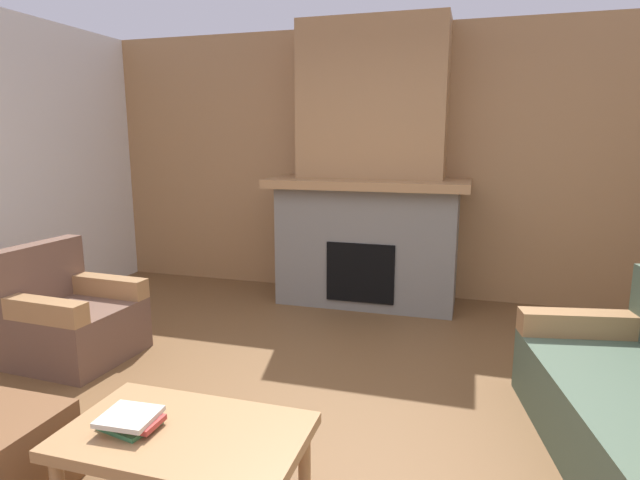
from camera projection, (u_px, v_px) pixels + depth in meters
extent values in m
plane|color=brown|center=(272.00, 442.00, 2.82)|extent=(9.00, 9.00, 0.00)
cube|color=#A87A4C|center=(377.00, 164.00, 5.38)|extent=(6.00, 0.12, 2.70)
cube|color=gray|center=(368.00, 245.00, 5.14)|extent=(1.70, 0.70, 1.15)
cube|color=black|center=(361.00, 272.00, 4.87)|extent=(0.64, 0.08, 0.56)
cube|color=#A87A4C|center=(368.00, 183.00, 4.98)|extent=(1.90, 0.82, 0.08)
cube|color=#A87A4C|center=(373.00, 101.00, 4.97)|extent=(1.40, 0.50, 1.47)
cube|color=#A87A4C|center=(589.00, 324.00, 3.25)|extent=(0.86, 0.31, 0.15)
cube|color=brown|center=(76.00, 332.00, 3.86)|extent=(0.80, 0.80, 0.40)
cube|color=brown|center=(38.00, 273.00, 3.88)|extent=(0.18, 0.77, 0.45)
cube|color=#A87A4C|center=(38.00, 310.00, 3.52)|extent=(0.77, 0.18, 0.15)
cube|color=#A87A4C|center=(103.00, 285.00, 4.09)|extent=(0.77, 0.18, 0.15)
cube|color=#A87A4C|center=(185.00, 436.00, 2.15)|extent=(1.00, 0.60, 0.05)
cylinder|color=#A87A4C|center=(133.00, 435.00, 2.54)|extent=(0.06, 0.06, 0.38)
cylinder|color=#A87A4C|center=(304.00, 467.00, 2.30)|extent=(0.06, 0.06, 0.38)
cube|color=#3D7F4C|center=(130.00, 424.00, 2.17)|extent=(0.24, 0.21, 0.02)
cube|color=#B23833|center=(134.00, 421.00, 2.16)|extent=(0.23, 0.15, 0.02)
cube|color=beige|center=(129.00, 417.00, 2.15)|extent=(0.23, 0.21, 0.02)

